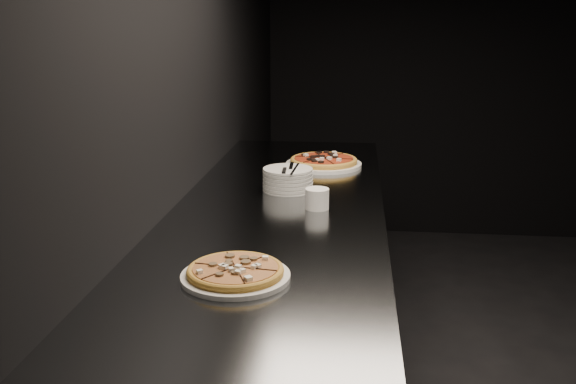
# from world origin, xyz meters

# --- Properties ---
(wall_left) EXTENTS (0.02, 5.00, 2.80)m
(wall_left) POSITION_xyz_m (-2.50, 0.00, 1.40)
(wall_left) COLOR black
(wall_left) RESTS_ON floor
(counter) EXTENTS (0.74, 2.44, 0.92)m
(counter) POSITION_xyz_m (-2.13, 0.00, 0.46)
(counter) COLOR slate
(counter) RESTS_ON floor
(pizza_mushroom) EXTENTS (0.28, 0.28, 0.03)m
(pizza_mushroom) POSITION_xyz_m (-2.16, -0.69, 0.94)
(pizza_mushroom) COLOR white
(pizza_mushroom) RESTS_ON counter
(pizza_tomato) EXTENTS (0.34, 0.34, 0.04)m
(pizza_tomato) POSITION_xyz_m (-2.01, 0.63, 0.94)
(pizza_tomato) COLOR white
(pizza_tomato) RESTS_ON counter
(plate_stack) EXTENTS (0.19, 0.19, 0.09)m
(plate_stack) POSITION_xyz_m (-2.12, 0.21, 0.96)
(plate_stack) COLOR white
(plate_stack) RESTS_ON counter
(cutlery) EXTENTS (0.07, 0.20, 0.01)m
(cutlery) POSITION_xyz_m (-2.11, 0.19, 1.01)
(cutlery) COLOR silver
(cutlery) RESTS_ON plate_stack
(ramekin) EXTENTS (0.08, 0.08, 0.07)m
(ramekin) POSITION_xyz_m (-1.99, -0.04, 0.96)
(ramekin) COLOR white
(ramekin) RESTS_ON counter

